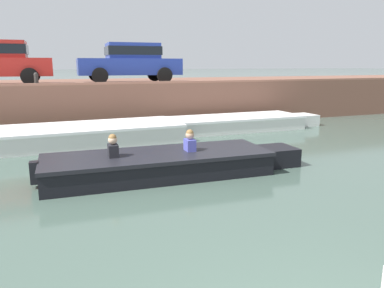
# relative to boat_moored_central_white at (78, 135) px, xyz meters

# --- Properties ---
(ground_plane) EXTENTS (400.00, 400.00, 0.00)m
(ground_plane) POSITION_rel_boat_moored_central_white_xyz_m (1.20, -4.14, -0.28)
(ground_plane) COLOR #42564C
(far_quay_wall) EXTENTS (60.00, 6.00, 1.70)m
(far_quay_wall) POSITION_rel_boat_moored_central_white_xyz_m (1.20, 5.00, 0.57)
(far_quay_wall) COLOR brown
(far_quay_wall) RESTS_ON ground
(far_wall_coping) EXTENTS (60.00, 0.24, 0.08)m
(far_wall_coping) POSITION_rel_boat_moored_central_white_xyz_m (1.20, 2.12, 1.46)
(far_wall_coping) COLOR #925F4C
(far_wall_coping) RESTS_ON far_quay_wall
(boat_moored_central_white) EXTENTS (6.96, 2.44, 0.56)m
(boat_moored_central_white) POSITION_rel_boat_moored_central_white_xyz_m (0.00, 0.00, 0.00)
(boat_moored_central_white) COLOR white
(boat_moored_central_white) RESTS_ON ground
(boat_moored_east_white) EXTENTS (6.24, 1.89, 0.51)m
(boat_moored_east_white) POSITION_rel_boat_moored_central_white_xyz_m (5.94, 0.55, -0.03)
(boat_moored_east_white) COLOR white
(boat_moored_east_white) RESTS_ON ground
(motorboat_passing) EXTENTS (6.01, 1.81, 1.00)m
(motorboat_passing) POSITION_rel_boat_moored_central_white_xyz_m (1.59, -4.18, -0.02)
(motorboat_passing) COLOR black
(motorboat_passing) RESTS_ON ground
(car_centre_blue) EXTENTS (4.09, 2.07, 1.54)m
(car_centre_blue) POSITION_rel_boat_moored_central_white_xyz_m (2.47, 3.48, 2.26)
(car_centre_blue) COLOR #233893
(car_centre_blue) RESTS_ON far_quay_wall
(mooring_bollard_mid) EXTENTS (0.15, 0.15, 0.45)m
(mooring_bollard_mid) POSITION_rel_boat_moored_central_white_xyz_m (-1.08, 2.25, 1.66)
(mooring_bollard_mid) COLOR #2D2B28
(mooring_bollard_mid) RESTS_ON far_quay_wall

